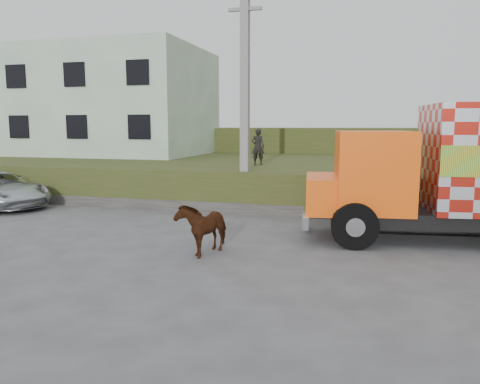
% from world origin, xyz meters
% --- Properties ---
extents(ground, '(120.00, 120.00, 0.00)m').
position_xyz_m(ground, '(0.00, 0.00, 0.00)').
color(ground, '#474749').
rests_on(ground, ground).
extents(embankment, '(40.00, 12.00, 1.50)m').
position_xyz_m(embankment, '(0.00, 10.00, 0.75)').
color(embankment, '#294316').
rests_on(embankment, ground).
extents(embankment_far, '(40.00, 12.00, 3.00)m').
position_xyz_m(embankment_far, '(0.00, 22.00, 1.50)').
color(embankment_far, '#294316').
rests_on(embankment_far, ground).
extents(retaining_strip, '(16.00, 0.50, 0.40)m').
position_xyz_m(retaining_strip, '(-2.00, 4.20, 0.20)').
color(retaining_strip, '#595651').
rests_on(retaining_strip, ground).
extents(building, '(10.00, 8.00, 6.00)m').
position_xyz_m(building, '(-11.00, 13.00, 4.50)').
color(building, silver).
rests_on(building, embankment).
extents(utility_pole, '(1.20, 0.30, 8.00)m').
position_xyz_m(utility_pole, '(-1.00, 4.60, 4.08)').
color(utility_pole, gray).
rests_on(utility_pole, ground).
extents(cow, '(1.06, 1.68, 1.31)m').
position_xyz_m(cow, '(-0.53, -1.18, 0.66)').
color(cow, black).
rests_on(cow, ground).
extents(pedestrian, '(0.62, 0.47, 1.54)m').
position_xyz_m(pedestrian, '(-1.18, 7.44, 2.27)').
color(pedestrian, '#2D2A28').
rests_on(pedestrian, embankment).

